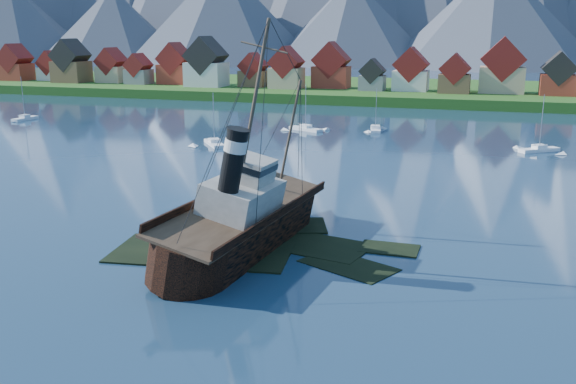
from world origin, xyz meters
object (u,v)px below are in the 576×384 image
(sailboat_c, at_px, (306,129))
(sailboat_d, at_px, (539,150))
(sailboat_b, at_px, (25,119))
(sailboat_e, at_px, (375,130))
(sailboat_a, at_px, (214,144))
(tugboat_wreck, at_px, (244,216))

(sailboat_c, height_order, sailboat_d, sailboat_d)
(sailboat_b, bearing_deg, sailboat_e, 7.18)
(sailboat_b, relative_size, sailboat_d, 1.02)
(sailboat_a, xyz_separation_m, sailboat_b, (-60.59, 18.89, 0.03))
(sailboat_a, height_order, sailboat_e, sailboat_a)
(sailboat_b, distance_m, sailboat_e, 88.03)
(sailboat_a, relative_size, sailboat_e, 1.07)
(sailboat_b, height_order, sailboat_e, sailboat_b)
(sailboat_a, relative_size, sailboat_c, 0.98)
(sailboat_a, bearing_deg, sailboat_b, 124.76)
(sailboat_d, relative_size, sailboat_e, 1.10)
(tugboat_wreck, distance_m, sailboat_d, 74.28)
(tugboat_wreck, distance_m, sailboat_c, 80.15)
(tugboat_wreck, distance_m, sailboat_e, 83.04)
(sailboat_c, distance_m, sailboat_e, 15.79)
(tugboat_wreck, bearing_deg, sailboat_a, 121.98)
(tugboat_wreck, bearing_deg, sailboat_c, 106.51)
(sailboat_b, relative_size, sailboat_c, 1.04)
(sailboat_b, distance_m, sailboat_d, 121.44)
(sailboat_b, distance_m, sailboat_c, 72.55)
(sailboat_c, bearing_deg, sailboat_d, -77.33)
(tugboat_wreck, relative_size, sailboat_e, 3.12)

